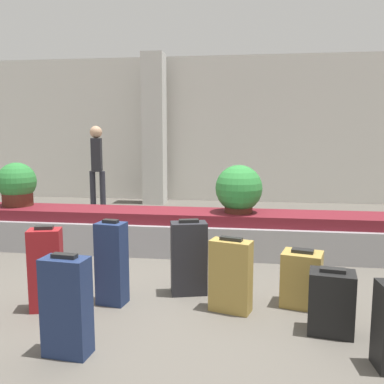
{
  "coord_description": "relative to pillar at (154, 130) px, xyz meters",
  "views": [
    {
      "loc": [
        0.76,
        -3.87,
        1.58
      ],
      "look_at": [
        0.0,
        1.54,
        0.79
      ],
      "focal_mm": 40.0,
      "sensor_mm": 36.0,
      "label": 1
    }
  ],
  "objects": [
    {
      "name": "ground_plane",
      "position": [
        1.34,
        -5.21,
        -1.6
      ],
      "size": [
        18.0,
        18.0,
        0.0
      ],
      "primitive_type": "plane",
      "color": "#59544C"
    },
    {
      "name": "back_wall",
      "position": [
        1.34,
        0.54,
        0.0
      ],
      "size": [
        18.0,
        0.06,
        3.2
      ],
      "color": "silver",
      "rests_on": "ground_plane"
    },
    {
      "name": "carousel",
      "position": [
        1.34,
        -3.67,
        -1.34
      ],
      "size": [
        6.69,
        0.77,
        0.54
      ],
      "color": "#9E9EA3",
      "rests_on": "ground_plane"
    },
    {
      "name": "pillar",
      "position": [
        0.0,
        0.0,
        0.0
      ],
      "size": [
        0.46,
        0.46,
        3.2
      ],
      "color": "silver",
      "rests_on": "ground_plane"
    },
    {
      "name": "suitcase_0",
      "position": [
        0.85,
        -5.46,
        -1.22
      ],
      "size": [
        0.28,
        0.23,
        0.79
      ],
      "rotation": [
        0.0,
        0.0,
        -0.16
      ],
      "color": "navy",
      "rests_on": "ground_plane"
    },
    {
      "name": "suitcase_1",
      "position": [
        1.51,
        -5.12,
        -1.24
      ],
      "size": [
        0.38,
        0.28,
        0.74
      ],
      "rotation": [
        0.0,
        0.0,
        0.26
      ],
      "color": "#232328",
      "rests_on": "ground_plane"
    },
    {
      "name": "suitcase_3",
      "position": [
        1.93,
        -5.48,
        -1.28
      ],
      "size": [
        0.39,
        0.26,
        0.67
      ],
      "rotation": [
        0.0,
        0.0,
        -0.28
      ],
      "color": "#A3843D",
      "rests_on": "ground_plane"
    },
    {
      "name": "suitcase_4",
      "position": [
        2.74,
        -5.78,
        -1.35
      ],
      "size": [
        0.38,
        0.3,
        0.53
      ],
      "rotation": [
        0.0,
        0.0,
        -0.15
      ],
      "color": "black",
      "rests_on": "ground_plane"
    },
    {
      "name": "suitcase_5",
      "position": [
        0.83,
        -6.38,
        -1.24
      ],
      "size": [
        0.34,
        0.21,
        0.74
      ],
      "rotation": [
        0.0,
        0.0,
        -0.1
      ],
      "color": "navy",
      "rests_on": "ground_plane"
    },
    {
      "name": "suitcase_6",
      "position": [
        0.32,
        -5.68,
        -1.23
      ],
      "size": [
        0.32,
        0.25,
        0.76
      ],
      "rotation": [
        0.0,
        0.0,
        0.26
      ],
      "color": "maroon",
      "rests_on": "ground_plane"
    },
    {
      "name": "suitcase_7",
      "position": [
        2.57,
        -5.27,
        -1.35
      ],
      "size": [
        0.4,
        0.35,
        0.53
      ],
      "rotation": [
        0.0,
        0.0,
        -0.25
      ],
      "color": "#A3843D",
      "rests_on": "ground_plane"
    },
    {
      "name": "potted_plant_0",
      "position": [
        1.94,
        -3.68,
        -0.77
      ],
      "size": [
        0.6,
        0.6,
        0.61
      ],
      "color": "#4C2319",
      "rests_on": "carousel"
    },
    {
      "name": "potted_plant_1",
      "position": [
        -1.13,
        -3.6,
        -0.76
      ],
      "size": [
        0.53,
        0.53,
        0.6
      ],
      "color": "#4C2319",
      "rests_on": "carousel"
    },
    {
      "name": "traveler_0",
      "position": [
        -0.87,
        -1.17,
        -0.6
      ],
      "size": [
        0.31,
        0.35,
        1.67
      ],
      "rotation": [
        0.0,
        0.0,
        1.81
      ],
      "color": "#282833",
      "rests_on": "ground_plane"
    }
  ]
}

